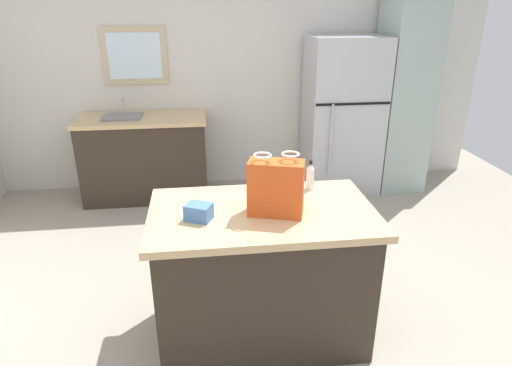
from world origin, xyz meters
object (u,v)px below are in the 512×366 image
at_px(refrigerator, 342,116).
at_px(bottle, 310,176).
at_px(small_box, 199,212).
at_px(kitchen_island, 262,274).
at_px(tall_cabinet, 404,91).
at_px(shopping_bag, 276,188).

relative_size(refrigerator, bottle, 8.59).
height_order(small_box, bottle, bottle).
height_order(kitchen_island, bottle, bottle).
relative_size(kitchen_island, refrigerator, 0.78).
distance_m(refrigerator, tall_cabinet, 0.73).
relative_size(tall_cabinet, small_box, 15.66).
distance_m(kitchen_island, bottle, 0.70).
height_order(shopping_bag, bottle, shopping_bag).
bearing_deg(kitchen_island, bottle, 38.02).
bearing_deg(small_box, kitchen_island, 11.09).
xyz_separation_m(refrigerator, shopping_bag, (-1.17, -2.41, 0.21)).
bearing_deg(tall_cabinet, small_box, -133.45).
distance_m(refrigerator, bottle, 2.26).
relative_size(refrigerator, tall_cabinet, 0.77).
relative_size(refrigerator, small_box, 12.03).
distance_m(small_box, bottle, 0.81).
xyz_separation_m(kitchen_island, tall_cabinet, (1.93, 2.35, 0.66)).
bearing_deg(shopping_bag, kitchen_island, 140.13).
bearing_deg(small_box, tall_cabinet, 46.55).
height_order(refrigerator, tall_cabinet, tall_cabinet).
xyz_separation_m(refrigerator, tall_cabinet, (0.69, 0.00, 0.26)).
relative_size(shopping_bag, small_box, 2.59).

